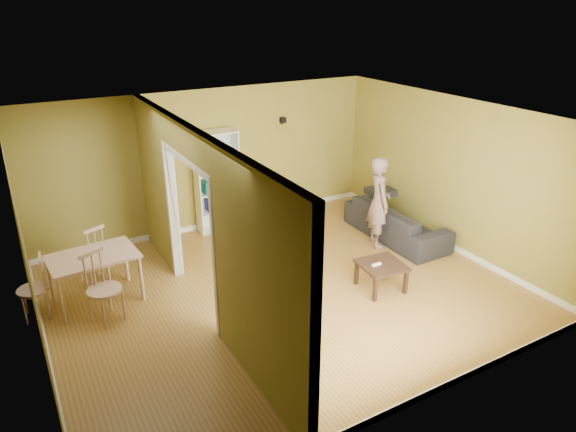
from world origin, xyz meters
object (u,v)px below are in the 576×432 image
(person, at_px, (379,195))
(chair_left, at_px, (33,288))
(chair_near, at_px, (104,288))
(sofa, at_px, (396,217))
(coffee_table, at_px, (381,268))
(chair_far, at_px, (91,253))
(bookshelf, at_px, (216,181))
(dining_table, at_px, (93,260))

(person, xyz_separation_m, chair_left, (-5.46, 0.51, -0.49))
(chair_near, bearing_deg, person, -23.62)
(sofa, height_order, person, person)
(coffee_table, xyz_separation_m, chair_left, (-4.56, 1.73, 0.10))
(coffee_table, bearing_deg, chair_far, 147.56)
(coffee_table, bearing_deg, bookshelf, 111.10)
(coffee_table, bearing_deg, dining_table, 155.14)
(chair_left, distance_m, chair_far, 1.07)
(coffee_table, height_order, chair_near, chair_near)
(coffee_table, relative_size, chair_far, 0.66)
(chair_left, bearing_deg, sofa, 90.17)
(dining_table, bearing_deg, chair_far, 84.09)
(bookshelf, xyz_separation_m, dining_table, (-2.49, -1.53, -0.28))
(sofa, xyz_separation_m, chair_near, (-5.14, -0.12, 0.09))
(coffee_table, bearing_deg, chair_left, 159.18)
(person, xyz_separation_m, coffee_table, (-0.90, -1.23, -0.59))
(chair_near, bearing_deg, chair_left, 121.86)
(chair_far, bearing_deg, chair_left, 12.58)
(person, height_order, chair_far, person)
(chair_left, relative_size, chair_near, 0.91)
(person, relative_size, chair_near, 1.91)
(bookshelf, relative_size, coffee_table, 2.99)
(person, height_order, chair_left, person)
(bookshelf, bearing_deg, dining_table, -148.37)
(sofa, bearing_deg, dining_table, 85.64)
(dining_table, height_order, chair_near, chair_near)
(dining_table, distance_m, chair_left, 0.83)
(sofa, height_order, coffee_table, sofa)
(sofa, bearing_deg, bookshelf, 53.95)
(chair_left, bearing_deg, coffee_table, 73.50)
(sofa, relative_size, chair_left, 2.34)
(bookshelf, relative_size, chair_far, 1.96)
(person, bearing_deg, sofa, -60.32)
(chair_left, bearing_deg, person, 89.01)
(person, relative_size, dining_table, 1.61)
(sofa, bearing_deg, person, 99.13)
(dining_table, bearing_deg, bookshelf, 31.63)
(bookshelf, distance_m, coffee_table, 3.56)
(person, distance_m, chair_left, 5.51)
(sofa, relative_size, chair_near, 2.14)
(chair_far, bearing_deg, person, 143.83)
(person, xyz_separation_m, chair_near, (-4.64, -0.05, -0.45))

